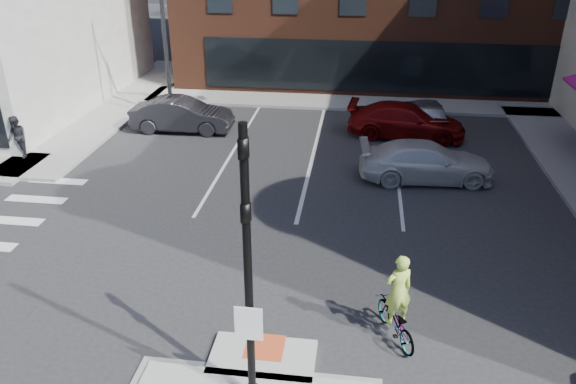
# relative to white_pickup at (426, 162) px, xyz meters

# --- Properties ---
(sidewalk_n) EXTENTS (26.00, 3.00, 0.15)m
(sidewalk_n) POSITION_rel_white_pickup_xyz_m (-1.51, 9.76, -0.66)
(sidewalk_n) COLOR gray
(sidewalk_n) RESTS_ON ground
(signal_pole) EXTENTS (0.60, 0.60, 5.98)m
(signal_pole) POSITION_rel_white_pickup_xyz_m (-4.51, -11.85, 1.62)
(signal_pole) COLOR black
(signal_pole) RESTS_ON refuge_island
(white_pickup) EXTENTS (5.27, 2.54, 1.48)m
(white_pickup) POSITION_rel_white_pickup_xyz_m (0.00, 0.00, 0.00)
(white_pickup) COLOR silver
(white_pickup) RESTS_ON ground
(bg_car_dark) EXTENTS (4.79, 1.76, 1.57)m
(bg_car_dark) POSITION_rel_white_pickup_xyz_m (-10.96, 4.18, 0.04)
(bg_car_dark) COLOR #26262B
(bg_car_dark) RESTS_ON ground
(bg_car_silver) EXTENTS (2.22, 4.53, 1.49)m
(bg_car_silver) POSITION_rel_white_pickup_xyz_m (0.49, 6.06, 0.00)
(bg_car_silver) COLOR #9FA0A5
(bg_car_silver) RESTS_ON ground
(bg_car_red) EXTENTS (5.50, 2.67, 1.54)m
(bg_car_red) POSITION_rel_white_pickup_xyz_m (-0.50, 4.73, 0.03)
(bg_car_red) COLOR maroon
(bg_car_red) RESTS_ON ground
(cyclist) EXTENTS (1.33, 1.93, 2.29)m
(cyclist) POSITION_rel_white_pickup_xyz_m (-1.51, -9.44, 0.03)
(cyclist) COLOR #3F3F44
(cyclist) RESTS_ON ground
(pedestrian_a) EXTENTS (1.09, 1.03, 1.78)m
(pedestrian_a) POSITION_rel_white_pickup_xyz_m (-16.51, -0.34, 0.30)
(pedestrian_a) COLOR black
(pedestrian_a) RESTS_ON sidewalk_nw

